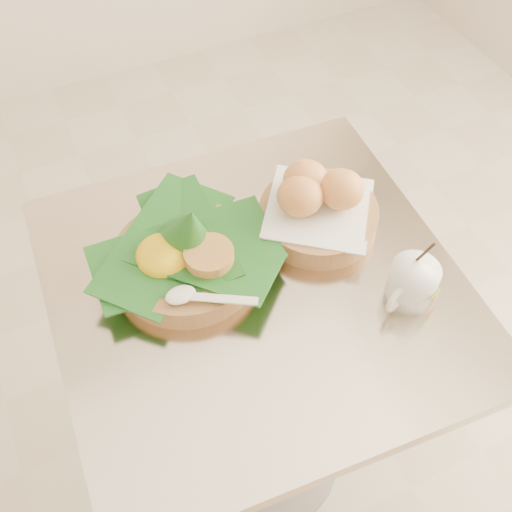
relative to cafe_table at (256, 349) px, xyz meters
name	(u,v)px	position (x,y,z in m)	size (l,w,h in m)	color
floor	(215,480)	(-0.13, -0.03, -0.53)	(3.60, 3.60, 0.00)	beige
cafe_table	(256,349)	(0.00, 0.00, 0.00)	(0.73, 0.73, 0.75)	gray
rice_basket	(185,254)	(-0.10, 0.08, 0.26)	(0.32, 0.32, 0.16)	tan
bread_basket	(317,206)	(0.16, 0.08, 0.27)	(0.26, 0.26, 0.11)	tan
coffee_mug	(412,282)	(0.23, -0.13, 0.26)	(0.11, 0.09, 0.14)	white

